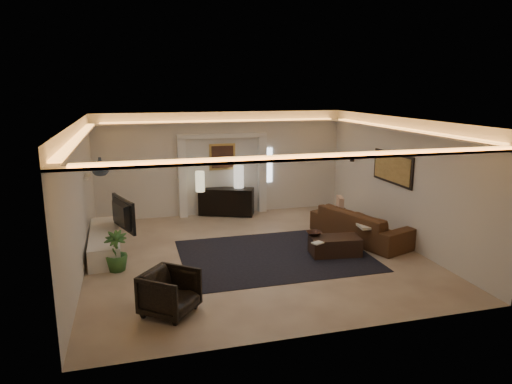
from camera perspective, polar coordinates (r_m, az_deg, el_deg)
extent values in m
plane|color=#BCA98D|center=(10.19, -0.20, -7.67)|extent=(7.00, 7.00, 0.00)
plane|color=white|center=(9.57, -0.21, 8.83)|extent=(7.00, 7.00, 0.00)
plane|color=silver|center=(13.13, -4.19, 3.52)|extent=(7.00, 0.00, 7.00)
plane|color=silver|center=(6.58, 7.80, -6.08)|extent=(7.00, 0.00, 7.00)
plane|color=silver|center=(9.51, -21.02, -0.91)|extent=(0.00, 7.00, 7.00)
plane|color=silver|center=(11.19, 17.38, 1.33)|extent=(0.00, 7.00, 7.00)
cube|color=silver|center=(9.59, -0.21, 7.16)|extent=(7.00, 7.00, 0.04)
cube|color=white|center=(13.44, 1.49, 3.34)|extent=(0.25, 0.03, 1.00)
cube|color=black|center=(10.11, 2.31, -7.80)|extent=(4.00, 3.00, 0.01)
cube|color=silver|center=(12.92, -9.09, 1.67)|extent=(0.22, 0.20, 2.20)
cube|color=silver|center=(13.36, 0.76, 2.19)|extent=(0.22, 0.20, 2.20)
cube|color=silver|center=(12.92, -4.16, 6.95)|extent=(2.52, 0.20, 0.12)
cube|color=tan|center=(13.07, -4.18, 4.36)|extent=(0.74, 0.04, 0.74)
cube|color=#4C2D1E|center=(13.04, -4.16, 4.35)|extent=(0.62, 0.02, 0.62)
cube|color=black|center=(11.38, 16.53, 2.85)|extent=(0.04, 1.64, 0.74)
cube|color=tan|center=(11.36, 16.42, 2.85)|extent=(0.02, 1.50, 0.62)
cylinder|color=black|center=(12.97, 11.80, 4.20)|extent=(0.12, 0.12, 0.22)
cube|color=silver|center=(10.83, -20.12, 1.84)|extent=(0.10, 0.55, 0.04)
cube|color=black|center=(13.11, -3.68, -1.17)|extent=(1.59, 1.02, 0.76)
cylinder|color=#FFF1B7|center=(12.63, -6.93, 1.43)|extent=(0.33, 0.33, 0.56)
cylinder|color=silver|center=(13.04, -2.15, 1.87)|extent=(0.30, 0.30, 0.63)
cube|color=silver|center=(10.78, -18.15, -5.89)|extent=(0.71, 2.53, 0.47)
imported|color=black|center=(10.66, -16.67, -2.72)|extent=(1.23, 0.58, 0.72)
cylinder|color=#301D12|center=(11.63, -16.54, -2.29)|extent=(0.13, 0.13, 0.33)
imported|color=#435773|center=(10.69, -18.69, 3.01)|extent=(0.47, 0.47, 0.40)
imported|color=#2E5C26|center=(9.59, -16.91, -7.04)|extent=(0.50, 0.50, 0.80)
imported|color=#533023|center=(11.28, 12.79, -3.98)|extent=(2.70, 1.77, 0.73)
cube|color=beige|center=(10.61, 13.93, -4.09)|extent=(0.57, 0.49, 0.06)
cube|color=tan|center=(12.32, 10.33, -1.55)|extent=(0.23, 0.44, 0.42)
cube|color=black|center=(10.22, 9.72, -6.56)|extent=(1.13, 0.71, 0.40)
imported|color=black|center=(10.22, 7.17, -5.04)|extent=(0.35, 0.35, 0.08)
cube|color=beige|center=(9.70, 7.62, -6.20)|extent=(0.28, 0.24, 0.03)
imported|color=black|center=(7.68, -10.60, -12.12)|extent=(1.10, 1.09, 0.72)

